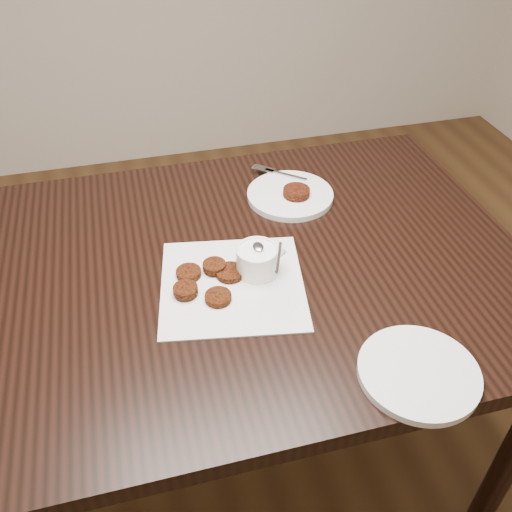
{
  "coord_description": "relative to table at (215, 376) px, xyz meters",
  "views": [
    {
      "loc": [
        -0.19,
        -0.78,
        1.54
      ],
      "look_at": [
        0.04,
        0.08,
        0.8
      ],
      "focal_mm": 38.77,
      "sensor_mm": 36.0,
      "label": 1
    }
  ],
  "objects": [
    {
      "name": "floor",
      "position": [
        0.06,
        -0.13,
        -0.38
      ],
      "size": [
        4.0,
        4.0,
        0.0
      ],
      "primitive_type": "plane",
      "color": "#54381C",
      "rests_on": "ground"
    },
    {
      "name": "table",
      "position": [
        0.0,
        0.0,
        0.0
      ],
      "size": [
        1.44,
        0.92,
        0.75
      ],
      "primitive_type": "cube",
      "color": "black",
      "rests_on": "floor"
    },
    {
      "name": "napkin",
      "position": [
        0.04,
        -0.07,
        0.38
      ],
      "size": [
        0.35,
        0.35,
        0.0
      ],
      "primitive_type": "cube",
      "rotation": [
        0.0,
        0.0,
        -0.17
      ],
      "color": "white",
      "rests_on": "table"
    },
    {
      "name": "sauce_ramekin",
      "position": [
        0.1,
        -0.04,
        0.44
      ],
      "size": [
        0.13,
        0.13,
        0.13
      ],
      "primitive_type": null,
      "rotation": [
        0.0,
        0.0,
        0.06
      ],
      "color": "white",
      "rests_on": "napkin"
    },
    {
      "name": "patty_cluster",
      "position": [
        0.0,
        -0.05,
        0.39
      ],
      "size": [
        0.23,
        0.23,
        0.02
      ],
      "primitive_type": null,
      "rotation": [
        0.0,
        0.0,
        0.18
      ],
      "color": "#64270D",
      "rests_on": "napkin"
    },
    {
      "name": "plate_with_patty",
      "position": [
        0.26,
        0.22,
        0.39
      ],
      "size": [
        0.31,
        0.31,
        0.03
      ],
      "primitive_type": null,
      "rotation": [
        0.0,
        0.0,
        -0.71
      ],
      "color": "white",
      "rests_on": "table"
    },
    {
      "name": "plate_empty",
      "position": [
        0.31,
        -0.38,
        0.38
      ],
      "size": [
        0.27,
        0.27,
        0.02
      ],
      "primitive_type": "cylinder",
      "rotation": [
        0.0,
        0.0,
        -0.3
      ],
      "color": "silver",
      "rests_on": "table"
    }
  ]
}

